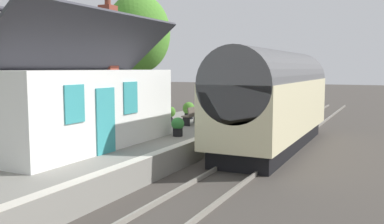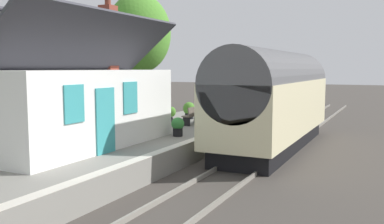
# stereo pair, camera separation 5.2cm
# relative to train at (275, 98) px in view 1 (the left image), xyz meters

# --- Properties ---
(ground_plane) EXTENTS (160.00, 160.00, 0.00)m
(ground_plane) POSITION_rel_train_xyz_m (-3.36, 0.90, -2.22)
(ground_plane) COLOR #423D38
(platform) EXTENTS (32.00, 5.46, 0.83)m
(platform) POSITION_rel_train_xyz_m (-3.36, 4.63, -1.81)
(platform) COLOR gray
(platform) RESTS_ON ground
(platform_edge_coping) EXTENTS (32.00, 0.36, 0.02)m
(platform_edge_coping) POSITION_rel_train_xyz_m (-3.36, 2.08, -1.39)
(platform_edge_coping) COLOR beige
(platform_edge_coping) RESTS_ON platform
(rail_near) EXTENTS (52.00, 0.08, 0.14)m
(rail_near) POSITION_rel_train_xyz_m (-3.36, -0.72, -2.15)
(rail_near) COLOR gray
(rail_near) RESTS_ON ground
(rail_far) EXTENTS (52.00, 0.08, 0.14)m
(rail_far) POSITION_rel_train_xyz_m (-3.36, 0.72, -2.15)
(rail_far) COLOR gray
(rail_far) RESTS_ON ground
(train) EXTENTS (10.86, 2.73, 4.32)m
(train) POSITION_rel_train_xyz_m (0.00, 0.00, 0.00)
(train) COLOR black
(train) RESTS_ON ground
(station_building) EXTENTS (7.89, 4.62, 5.56)m
(station_building) POSITION_rel_train_xyz_m (-6.77, 5.68, 0.08)
(station_building) COLOR white
(station_building) RESTS_ON platform
(bench_near_building) EXTENTS (1.41, 0.48, 0.88)m
(bench_near_building) POSITION_rel_train_xyz_m (-0.11, 3.95, -0.92)
(bench_near_building) COLOR brown
(bench_near_building) RESTS_ON platform
(bench_by_lamp) EXTENTS (1.40, 0.43, 0.88)m
(bench_by_lamp) POSITION_rel_train_xyz_m (4.93, 3.79, -0.92)
(bench_by_lamp) COLOR brown
(bench_by_lamp) RESTS_ON platform
(planter_under_sign) EXTENTS (0.52, 0.52, 0.76)m
(planter_under_sign) POSITION_rel_train_xyz_m (-3.46, 3.00, -0.98)
(planter_under_sign) COLOR black
(planter_under_sign) RESTS_ON platform
(planter_edge_far) EXTENTS (0.38, 0.38, 0.64)m
(planter_edge_far) POSITION_rel_train_xyz_m (6.23, 3.06, -1.08)
(planter_edge_far) COLOR gray
(planter_edge_far) RESTS_ON platform
(planter_edge_near) EXTENTS (0.43, 0.43, 0.78)m
(planter_edge_near) POSITION_rel_train_xyz_m (0.23, 5.33, -0.97)
(planter_edge_near) COLOR black
(planter_edge_near) RESTS_ON platform
(planter_bench_left) EXTENTS (0.66, 0.66, 0.89)m
(planter_bench_left) POSITION_rel_train_xyz_m (8.52, 4.35, -0.91)
(planter_bench_left) COLOR #9E5138
(planter_bench_left) RESTS_ON platform
(planter_bench_right) EXTENTS (0.79, 0.32, 0.64)m
(planter_bench_right) POSITION_rel_train_xyz_m (8.06, 3.67, -1.09)
(planter_bench_right) COLOR black
(planter_bench_right) RESTS_ON platform
(planter_by_door) EXTENTS (0.65, 0.65, 0.91)m
(planter_by_door) POSITION_rel_train_xyz_m (1.80, 5.13, -0.90)
(planter_by_door) COLOR black
(planter_by_door) RESTS_ON platform
(lamp_post_platform) EXTENTS (0.32, 0.50, 3.23)m
(lamp_post_platform) POSITION_rel_train_xyz_m (2.16, 2.94, 0.90)
(lamp_post_platform) COLOR black
(lamp_post_platform) RESTS_ON platform
(tree_behind_building) EXTENTS (4.82, 4.56, 8.87)m
(tree_behind_building) POSITION_rel_train_xyz_m (7.48, 12.02, 3.78)
(tree_behind_building) COLOR #4C3828
(tree_behind_building) RESTS_ON ground
(tree_mid_background) EXTENTS (4.10, 4.33, 7.39)m
(tree_mid_background) POSITION_rel_train_xyz_m (2.20, 13.25, 2.73)
(tree_mid_background) COLOR #4C3828
(tree_mid_background) RESTS_ON ground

